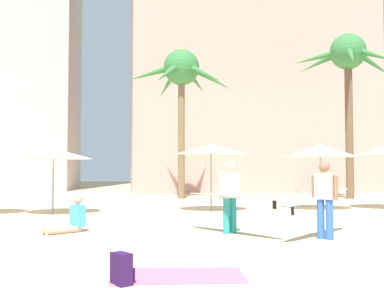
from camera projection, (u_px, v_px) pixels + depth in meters
name	position (u px, v px, depth m)	size (l,w,h in m)	color
hotel_pink	(245.00, 56.00, 35.50)	(16.53, 9.21, 19.68)	#DB9989
palm_tree_far_left	(182.00, 75.00, 25.43)	(5.63, 4.99, 7.84)	brown
palm_tree_left	(348.00, 63.00, 25.40)	(5.67, 5.18, 8.66)	brown
cafe_umbrella_0	(54.00, 154.00, 16.61)	(2.65, 2.65, 2.25)	gray
cafe_umbrella_2	(320.00, 151.00, 18.38)	(2.74, 2.74, 2.48)	gray
cafe_umbrella_3	(211.00, 149.00, 17.76)	(2.63, 2.63, 2.44)	gray
beach_towel	(179.00, 276.00, 6.91)	(1.87, 1.05, 0.01)	#EF6684
backpack	(122.00, 269.00, 6.40)	(0.34, 0.35, 0.42)	#2D1344
person_mid_right	(323.00, 197.00, 10.69)	(2.54, 2.29, 1.70)	blue
person_near_left	(71.00, 219.00, 11.72)	(1.02, 0.90, 0.91)	#D1A889
person_mid_left	(231.00, 195.00, 11.41)	(2.00, 2.89, 1.72)	teal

